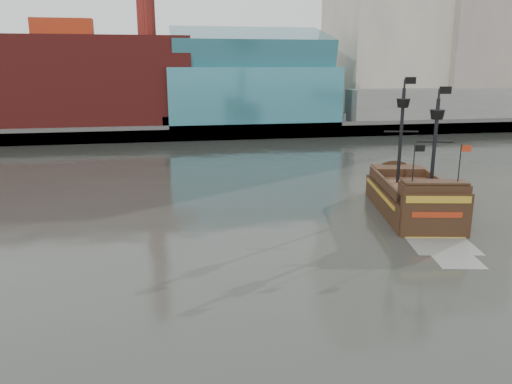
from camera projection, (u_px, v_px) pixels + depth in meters
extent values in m
plane|color=#282A25|center=(301.00, 324.00, 24.55)|extent=(400.00, 400.00, 0.00)
cube|color=slate|center=(189.00, 117.00, 111.84)|extent=(220.00, 60.00, 2.00)
cube|color=#4C4C49|center=(199.00, 133.00, 83.70)|extent=(220.00, 1.00, 2.60)
cube|color=maroon|center=(67.00, 82.00, 86.70)|extent=(42.00, 18.00, 15.00)
cube|color=teal|center=(250.00, 95.00, 91.24)|extent=(30.00, 16.00, 10.00)
cube|color=beige|center=(386.00, 1.00, 101.75)|extent=(20.00, 22.00, 46.00)
cube|color=gray|center=(475.00, 21.00, 102.21)|extent=(18.00, 18.00, 38.00)
cube|color=slate|center=(450.00, 105.00, 94.84)|extent=(40.00, 6.00, 6.00)
cube|color=teal|center=(250.00, 50.00, 89.26)|extent=(28.00, 14.94, 8.78)
cube|color=black|center=(411.00, 205.00, 42.99)|extent=(7.71, 13.39, 2.73)
cube|color=#4A2E1B|center=(412.00, 188.00, 42.61)|extent=(6.94, 12.05, 0.31)
cube|color=black|center=(397.00, 172.00, 47.40)|extent=(4.88, 3.38, 1.05)
cube|color=black|center=(434.00, 196.00, 37.14)|extent=(5.22, 2.66, 1.89)
cube|color=black|center=(436.00, 221.00, 36.62)|extent=(5.08, 1.31, 4.19)
cube|color=#AC8521|center=(439.00, 200.00, 36.06)|extent=(4.63, 1.05, 0.52)
cube|color=#972910|center=(437.00, 215.00, 36.35)|extent=(3.61, 0.83, 0.42)
cylinder|color=black|center=(401.00, 136.00, 43.10)|extent=(0.35, 0.35, 8.18)
cylinder|color=black|center=(434.00, 146.00, 39.79)|extent=(0.35, 0.35, 7.55)
cone|color=black|center=(403.00, 103.00, 42.40)|extent=(1.37, 1.37, 0.73)
cone|color=black|center=(437.00, 115.00, 39.17)|extent=(1.37, 1.37, 0.73)
cube|color=black|center=(410.00, 81.00, 41.92)|extent=(0.93, 0.22, 0.58)
cube|color=black|center=(446.00, 90.00, 38.70)|extent=(0.93, 0.22, 0.58)
cube|color=#989D97|center=(443.00, 246.00, 35.22)|extent=(5.13, 4.61, 0.02)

